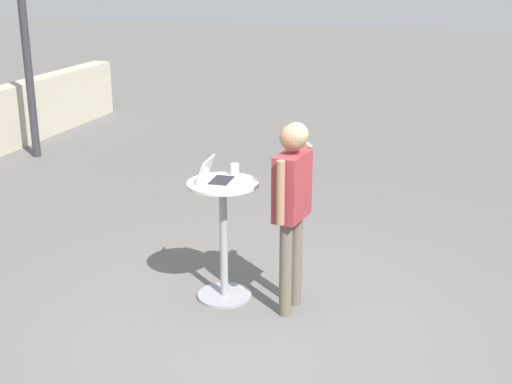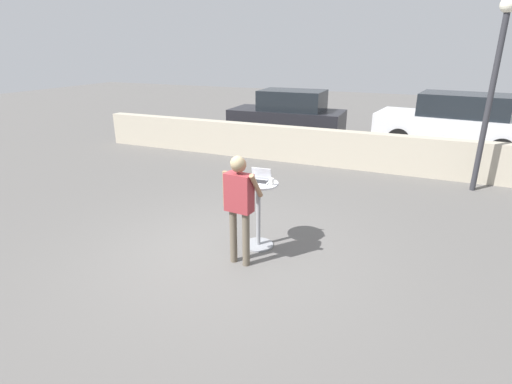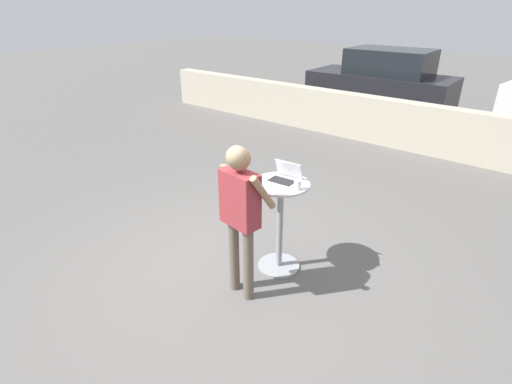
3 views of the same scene
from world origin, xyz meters
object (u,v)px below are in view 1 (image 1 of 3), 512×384
laptop (216,177)px  standing_person (292,194)px  coffee_mug (235,169)px  cafe_table (223,231)px

laptop → standing_person: size_ratio=0.20×
laptop → coffee_mug: laptop is taller
cafe_table → standing_person: standing_person is taller
cafe_table → coffee_mug: coffee_mug is taller
cafe_table → coffee_mug: (0.23, -0.03, 0.51)m
cafe_table → laptop: bearing=93.4°
laptop → coffee_mug: 0.25m
laptop → cafe_table: bearing=-86.6°
cafe_table → laptop: (-0.00, 0.06, 0.50)m
cafe_table → standing_person: (-0.03, -0.63, 0.43)m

